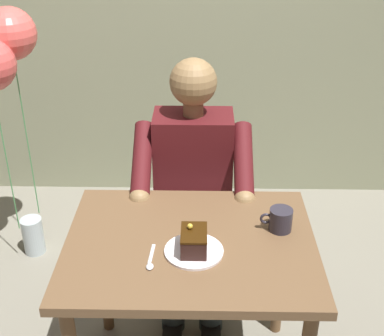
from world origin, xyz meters
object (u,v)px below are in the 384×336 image
(dining_table, at_px, (190,263))
(chair, at_px, (193,197))
(seated_person, at_px, (193,188))
(balloon_display, at_px, (3,68))
(coffee_cup, at_px, (280,219))
(cake_slice, at_px, (194,241))
(dessert_spoon, at_px, (151,261))

(dining_table, xyz_separation_m, chair, (0.00, -0.70, -0.14))
(seated_person, relative_size, balloon_display, 0.90)
(seated_person, height_order, coffee_cup, seated_person)
(chair, xyz_separation_m, coffee_cup, (-0.34, 0.62, 0.29))
(dining_table, relative_size, coffee_cup, 7.53)
(coffee_cup, relative_size, balloon_display, 0.09)
(cake_slice, xyz_separation_m, coffee_cup, (-0.32, -0.15, -0.00))
(coffee_cup, bearing_deg, balloon_display, -32.29)
(seated_person, relative_size, dessert_spoon, 8.61)
(seated_person, bearing_deg, dessert_spoon, 78.32)
(coffee_cup, relative_size, dessert_spoon, 0.85)
(cake_slice, bearing_deg, seated_person, -88.65)
(dining_table, distance_m, balloon_display, 1.35)
(coffee_cup, height_order, balloon_display, balloon_display)
(coffee_cup, distance_m, balloon_display, 1.52)
(seated_person, relative_size, cake_slice, 9.49)
(cake_slice, bearing_deg, dessert_spoon, 20.92)
(dining_table, bearing_deg, coffee_cup, -166.46)
(dining_table, xyz_separation_m, cake_slice, (-0.01, 0.07, 0.15))
(chair, bearing_deg, seated_person, 90.00)
(dining_table, distance_m, chair, 0.71)
(dessert_spoon, xyz_separation_m, balloon_display, (0.79, -1.00, 0.36))
(dessert_spoon, bearing_deg, seated_person, -101.68)
(cake_slice, distance_m, balloon_display, 1.36)
(dessert_spoon, bearing_deg, balloon_display, -51.76)
(dining_table, height_order, seated_person, seated_person)
(dessert_spoon, bearing_deg, cake_slice, -159.08)
(chair, height_order, seated_person, seated_person)
(seated_person, distance_m, balloon_display, 1.08)
(cake_slice, distance_m, dessert_spoon, 0.17)
(balloon_display, bearing_deg, seated_person, 159.38)
(cake_slice, xyz_separation_m, balloon_display, (0.93, -0.94, 0.32))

